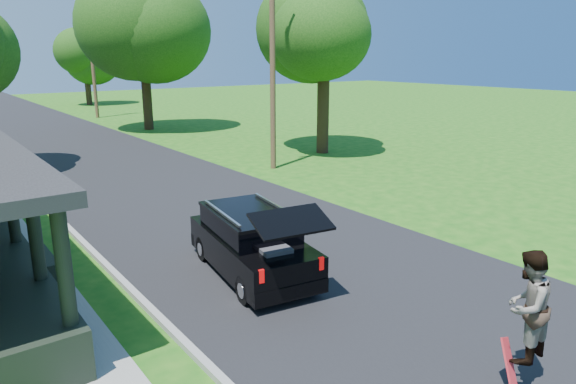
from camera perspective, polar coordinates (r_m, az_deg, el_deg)
ground at (r=10.96m, az=11.26°, el=-12.27°), size 140.00×140.00×0.00m
street at (r=27.87m, az=-20.72°, el=3.72°), size 8.00×120.00×0.02m
curb at (r=27.08m, az=-28.93°, el=2.51°), size 0.15×120.00×0.12m
black_suv at (r=11.93m, az=-4.04°, el=-5.63°), size 2.27×4.55×2.03m
skateboarder at (r=8.53m, az=25.02°, el=-11.44°), size 0.90×0.73×1.75m
skateboard at (r=8.82m, az=23.39°, el=-17.39°), size 0.41×0.42×0.78m
tree_right_near at (r=26.78m, az=3.93°, el=17.27°), size 5.80×5.64×9.09m
tree_right_mid at (r=36.85m, az=-16.04°, el=17.76°), size 7.20×7.06×10.97m
tree_right_far at (r=57.73m, az=-21.73°, el=14.27°), size 6.05×6.07×8.29m
utility_pole_near at (r=22.79m, az=-1.72°, el=13.66°), size 1.52×0.25×8.64m
utility_pole_far at (r=45.19m, az=-20.95°, el=13.83°), size 1.68×0.55×9.37m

